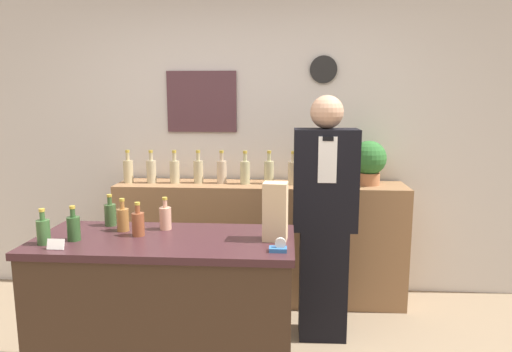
{
  "coord_description": "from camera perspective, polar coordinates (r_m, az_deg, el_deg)",
  "views": [
    {
      "loc": [
        0.38,
        -1.94,
        1.68
      ],
      "look_at": [
        0.17,
        1.1,
        1.17
      ],
      "focal_mm": 32.0,
      "sensor_mm": 36.0,
      "label": 1
    }
  ],
  "objects": [
    {
      "name": "tape_dispenser",
      "position": [
        2.34,
        2.87,
        -8.88
      ],
      "size": [
        0.09,
        0.06,
        0.07
      ],
      "color": "#2D66A8",
      "rests_on": "display_counter"
    },
    {
      "name": "counter_bottle_1",
      "position": [
        2.69,
        -21.84,
        -6.0
      ],
      "size": [
        0.07,
        0.07,
        0.19
      ],
      "color": "#2B4D25",
      "rests_on": "display_counter"
    },
    {
      "name": "potted_plant",
      "position": [
        3.79,
        13.91,
        1.85
      ],
      "size": [
        0.28,
        0.28,
        0.36
      ],
      "color": "#B27047",
      "rests_on": "back_shelf"
    },
    {
      "name": "shelf_bottle_5",
      "position": [
        3.72,
        -1.37,
        0.56
      ],
      "size": [
        0.08,
        0.08,
        0.27
      ],
      "color": "tan",
      "rests_on": "back_shelf"
    },
    {
      "name": "shelf_bottle_7",
      "position": [
        3.71,
        4.63,
        0.5
      ],
      "size": [
        0.08,
        0.08,
        0.27
      ],
      "color": "tan",
      "rests_on": "back_shelf"
    },
    {
      "name": "shelf_bottle_9",
      "position": [
        3.74,
        10.6,
        0.45
      ],
      "size": [
        0.08,
        0.08,
        0.27
      ],
      "color": "tan",
      "rests_on": "back_shelf"
    },
    {
      "name": "counter_bottle_2",
      "position": [
        2.93,
        -17.76,
        -4.53
      ],
      "size": [
        0.07,
        0.07,
        0.19
      ],
      "color": "#37552B",
      "rests_on": "display_counter"
    },
    {
      "name": "shelf_bottle_1",
      "position": [
        3.87,
        -12.95,
        0.66
      ],
      "size": [
        0.08,
        0.08,
        0.27
      ],
      "color": "tan",
      "rests_on": "back_shelf"
    },
    {
      "name": "shelf_bottle_4",
      "position": [
        3.76,
        -4.31,
        0.63
      ],
      "size": [
        0.08,
        0.08,
        0.27
      ],
      "color": "tan",
      "rests_on": "back_shelf"
    },
    {
      "name": "back_wall",
      "position": [
        3.97,
        -1.63,
        4.86
      ],
      "size": [
        5.2,
        0.09,
        2.7
      ],
      "color": "silver",
      "rests_on": "ground_plane"
    },
    {
      "name": "shelf_bottle_8",
      "position": [
        3.71,
        7.64,
        0.45
      ],
      "size": [
        0.08,
        0.08,
        0.27
      ],
      "color": "tan",
      "rests_on": "back_shelf"
    },
    {
      "name": "display_counter",
      "position": [
        2.79,
        -11.09,
        -16.61
      ],
      "size": [
        1.45,
        0.63,
        0.92
      ],
      "color": "#382619",
      "rests_on": "ground_plane"
    },
    {
      "name": "counter_bottle_0",
      "position": [
        2.69,
        -25.04,
        -6.24
      ],
      "size": [
        0.07,
        0.07,
        0.19
      ],
      "color": "#355B2D",
      "rests_on": "display_counter"
    },
    {
      "name": "paper_bag",
      "position": [
        2.49,
        2.43,
        -4.46
      ],
      "size": [
        0.14,
        0.12,
        0.32
      ],
      "color": "tan",
      "rests_on": "display_counter"
    },
    {
      "name": "counter_bottle_4",
      "position": [
        2.67,
        -14.52,
        -5.73
      ],
      "size": [
        0.07,
        0.07,
        0.19
      ],
      "color": "brown",
      "rests_on": "display_counter"
    },
    {
      "name": "shopkeeper",
      "position": [
        3.21,
        8.52,
        -5.47
      ],
      "size": [
        0.43,
        0.27,
        1.71
      ],
      "color": "black",
      "rests_on": "ground_plane"
    },
    {
      "name": "counter_bottle_3",
      "position": [
        2.79,
        -16.31,
        -5.15
      ],
      "size": [
        0.07,
        0.07,
        0.19
      ],
      "color": "#9D6833",
      "rests_on": "display_counter"
    },
    {
      "name": "shelf_bottle_6",
      "position": [
        3.73,
        1.64,
        0.59
      ],
      "size": [
        0.08,
        0.08,
        0.27
      ],
      "color": "tan",
      "rests_on": "back_shelf"
    },
    {
      "name": "price_card_left",
      "position": [
        2.58,
        -23.76,
        -7.81
      ],
      "size": [
        0.09,
        0.02,
        0.06
      ],
      "color": "white",
      "rests_on": "display_counter"
    },
    {
      "name": "back_shelf",
      "position": [
        3.86,
        0.56,
        -8.26
      ],
      "size": [
        2.36,
        0.42,
        0.99
      ],
      "color": "#8E6642",
      "rests_on": "ground_plane"
    },
    {
      "name": "shelf_bottle_0",
      "position": [
        3.93,
        -15.68,
        0.68
      ],
      "size": [
        0.08,
        0.08,
        0.27
      ],
      "color": "tan",
      "rests_on": "back_shelf"
    },
    {
      "name": "shelf_bottle_3",
      "position": [
        3.8,
        -7.21,
        0.67
      ],
      "size": [
        0.08,
        0.08,
        0.27
      ],
      "color": "tan",
      "rests_on": "back_shelf"
    },
    {
      "name": "counter_bottle_5",
      "position": [
        2.76,
        -11.26,
        -5.09
      ],
      "size": [
        0.07,
        0.07,
        0.19
      ],
      "color": "tan",
      "rests_on": "display_counter"
    },
    {
      "name": "shelf_bottle_2",
      "position": [
        3.82,
        -10.13,
        0.65
      ],
      "size": [
        0.08,
        0.08,
        0.27
      ],
      "color": "tan",
      "rests_on": "back_shelf"
    }
  ]
}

